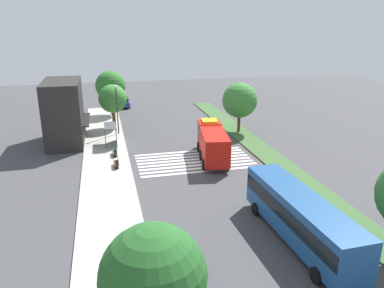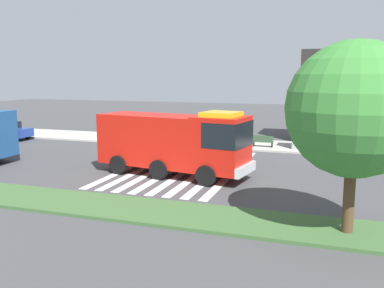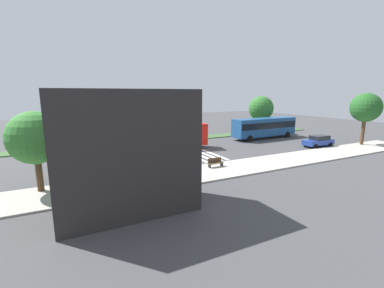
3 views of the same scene
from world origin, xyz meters
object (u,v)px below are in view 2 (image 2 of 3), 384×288
at_px(fire_truck, 177,141).
at_px(bench_near_shelter, 263,141).
at_px(bus_stop_shelter, 317,127).
at_px(median_tree_west, 355,110).
at_px(parked_car_west, 6,130).
at_px(bench_west_of_shelter, 218,139).

relative_size(fire_truck, bench_near_shelter, 5.76).
relative_size(bus_stop_shelter, median_tree_west, 0.52).
relative_size(fire_truck, bus_stop_shelter, 2.63).
bearing_deg(bus_stop_shelter, parked_car_west, -174.38).
height_order(bus_stop_shelter, bench_west_of_shelter, bus_stop_shelter).
bearing_deg(bench_west_of_shelter, parked_car_west, -172.12).
xyz_separation_m(parked_car_west, median_tree_west, (28.18, -14.26, 3.65)).
height_order(bus_stop_shelter, median_tree_west, median_tree_west).
distance_m(parked_car_west, median_tree_west, 31.79).
relative_size(parked_car_west, bus_stop_shelter, 1.33).
relative_size(bus_stop_shelter, bench_west_of_shelter, 2.19).
distance_m(parked_car_west, bus_stop_shelter, 26.63).
relative_size(fire_truck, median_tree_west, 1.37).
relative_size(parked_car_west, bench_near_shelter, 2.91).
height_order(parked_car_west, median_tree_west, median_tree_west).
distance_m(bench_west_of_shelter, median_tree_west, 19.65).
bearing_deg(fire_truck, bus_stop_shelter, 64.75).
relative_size(parked_car_west, bench_west_of_shelter, 2.91).
bearing_deg(bench_west_of_shelter, median_tree_west, -61.23).
relative_size(bench_near_shelter, median_tree_west, 0.24).
distance_m(fire_truck, bench_near_shelter, 11.01).
height_order(fire_truck, bench_near_shelter, fire_truck).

